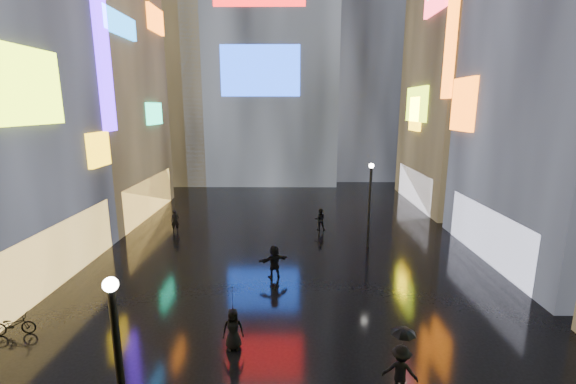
{
  "coord_description": "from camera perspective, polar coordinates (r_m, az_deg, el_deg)",
  "views": [
    {
      "loc": [
        0.13,
        -3.49,
        8.43
      ],
      "look_at": [
        0.0,
        12.0,
        5.0
      ],
      "focal_mm": 24.0,
      "sensor_mm": 36.0,
      "label": 1
    }
  ],
  "objects": [
    {
      "name": "umbrella_1",
      "position": [
        12.34,
        16.63,
        -19.9
      ],
      "size": [
        0.99,
        0.99,
        0.62
      ],
      "primitive_type": "imported",
      "rotation": [
        0.0,
        0.0,
        0.61
      ],
      "color": "black",
      "rests_on": "pedestrian_2"
    },
    {
      "name": "umbrella_2",
      "position": [
        13.96,
        -8.29,
        -15.26
      ],
      "size": [
        1.29,
        1.3,
        0.88
      ],
      "primitive_type": "imported",
      "rotation": [
        0.0,
        0.0,
        5.82
      ],
      "color": "black",
      "rests_on": "pedestrian_4"
    },
    {
      "name": "pedestrian_4",
      "position": [
        14.55,
        -8.13,
        -19.45
      ],
      "size": [
        0.8,
        0.57,
        1.52
      ],
      "primitive_type": "imported",
      "rotation": [
        0.0,
        0.0,
        0.12
      ],
      "color": "black",
      "rests_on": "ground"
    },
    {
      "name": "lamp_far",
      "position": [
        23.62,
        12.03,
        -1.23
      ],
      "size": [
        0.3,
        0.3,
        5.2
      ],
      "color": "black",
      "rests_on": "ground"
    },
    {
      "name": "tower_flank_left",
      "position": [
        47.86,
        -17.53,
        17.41
      ],
      "size": [
        10.0,
        10.0,
        26.0
      ],
      "primitive_type": "cube",
      "color": "black",
      "rests_on": "ground"
    },
    {
      "name": "tower_flank_right",
      "position": [
        51.01,
        11.31,
        21.92
      ],
      "size": [
        12.0,
        12.0,
        34.0
      ],
      "primitive_type": "cube",
      "color": "black",
      "rests_on": "ground"
    },
    {
      "name": "bicycle",
      "position": [
        18.5,
        -35.55,
        -15.71
      ],
      "size": [
        1.61,
        0.79,
        0.81
      ],
      "primitive_type": "imported",
      "rotation": [
        0.0,
        0.0,
        1.74
      ],
      "color": "black",
      "rests_on": "ground"
    },
    {
      "name": "pedestrian_7",
      "position": [
        27.01,
        4.77,
        -4.05
      ],
      "size": [
        0.75,
        0.59,
        1.53
      ],
      "primitive_type": "imported",
      "rotation": [
        0.0,
        0.0,
        3.16
      ],
      "color": "black",
      "rests_on": "ground"
    },
    {
      "name": "ground",
      "position": [
        24.96,
        0.15,
        -7.26
      ],
      "size": [
        140.0,
        140.0,
        0.0
      ],
      "primitive_type": "plane",
      "color": "black",
      "rests_on": "ground"
    },
    {
      "name": "pedestrian_2",
      "position": [
        12.97,
        16.3,
        -24.09
      ],
      "size": [
        1.16,
        0.85,
        1.61
      ],
      "primitive_type": "imported",
      "rotation": [
        0.0,
        0.0,
        2.87
      ],
      "color": "black",
      "rests_on": "ground"
    },
    {
      "name": "building_left_far",
      "position": [
        33.7,
        -29.21,
        15.3
      ],
      "size": [
        10.28,
        12.0,
        22.0
      ],
      "color": "black",
      "rests_on": "ground"
    },
    {
      "name": "lamp_near",
      "position": [
        9.48,
        -23.56,
        -24.03
      ],
      "size": [
        0.3,
        0.3,
        5.2
      ],
      "color": "black",
      "rests_on": "ground"
    },
    {
      "name": "pedestrian_5",
      "position": [
        19.64,
        -2.05,
        -10.27
      ],
      "size": [
        1.62,
        1.08,
        1.67
      ],
      "primitive_type": "imported",
      "rotation": [
        0.0,
        0.0,
        3.55
      ],
      "color": "black",
      "rests_on": "ground"
    },
    {
      "name": "pedestrian_6",
      "position": [
        27.62,
        -16.37,
        -4.16
      ],
      "size": [
        0.63,
        0.49,
        1.52
      ],
      "primitive_type": "imported",
      "rotation": [
        0.0,
        0.0,
        0.24
      ],
      "color": "black",
      "rests_on": "ground"
    },
    {
      "name": "building_right_far",
      "position": [
        37.46,
        27.2,
        19.69
      ],
      "size": [
        10.28,
        12.0,
        28.0
      ],
      "color": "black",
      "rests_on": "ground"
    }
  ]
}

